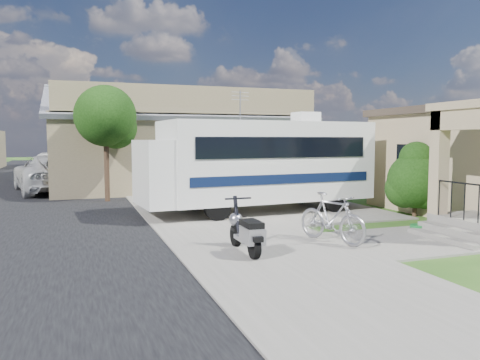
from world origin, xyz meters
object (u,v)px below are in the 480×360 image
object	(u,v)px
motorhome	(259,162)
scooter	(246,232)
shrub	(416,178)
bicycle	(332,220)
garden_hose	(418,229)
pickup_truck	(51,173)
van	(52,167)

from	to	relation	value
motorhome	scooter	bearing A→B (deg)	-119.16
shrub	bicycle	xyz separation A→B (m)	(-4.67, -2.76, -0.65)
bicycle	garden_hose	xyz separation A→B (m)	(2.90, 0.49, -0.49)
bicycle	pickup_truck	size ratio (longest dim) A/B	0.31
shrub	bicycle	world-z (taller)	shrub
shrub	motorhome	bearing A→B (deg)	153.00
shrub	van	xyz separation A→B (m)	(-11.65, 17.60, -0.39)
shrub	scooter	distance (m)	7.59
pickup_truck	van	size ratio (longest dim) A/B	1.08
shrub	van	size ratio (longest dim) A/B	0.41
shrub	pickup_truck	bearing A→B (deg)	134.99
shrub	scooter	bearing A→B (deg)	-156.02
motorhome	scooter	xyz separation A→B (m)	(-2.42, -5.35, -1.21)
motorhome	van	xyz separation A→B (m)	(-7.16, 15.31, -0.87)
scooter	van	distance (m)	21.21
motorhome	pickup_truck	world-z (taller)	motorhome
bicycle	garden_hose	size ratio (longest dim) A/B	4.65
pickup_truck	bicycle	bearing A→B (deg)	104.90
pickup_truck	garden_hose	bearing A→B (deg)	114.63
bicycle	van	distance (m)	21.52
bicycle	garden_hose	world-z (taller)	bicycle
shrub	garden_hose	world-z (taller)	shrub
garden_hose	shrub	bearing A→B (deg)	52.01
pickup_truck	van	xyz separation A→B (m)	(-0.25, 6.20, -0.03)
shrub	pickup_truck	xyz separation A→B (m)	(-11.40, 11.40, -0.36)
scooter	pickup_truck	bearing A→B (deg)	108.08
pickup_truck	garden_hose	xyz separation A→B (m)	(9.62, -13.67, -0.77)
pickup_truck	scooter	bearing A→B (deg)	96.76
motorhome	garden_hose	distance (m)	5.54
motorhome	van	distance (m)	16.93
van	garden_hose	bearing A→B (deg)	-51.88
scooter	garden_hose	bearing A→B (deg)	9.65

